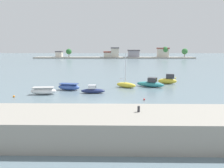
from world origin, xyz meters
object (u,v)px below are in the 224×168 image
at_px(mooring_buoy_0, 14,96).
at_px(moored_boat_2, 93,90).
at_px(moored_boat_4, 151,84).
at_px(moored_boat_5, 168,80).
at_px(moored_boat_1, 69,87).
at_px(mooring_buoy_2, 175,78).
at_px(moored_boat_3, 126,85).
at_px(mooring_bollard, 139,109).
at_px(mooring_buoy_1, 144,99).
at_px(moored_boat_0, 43,91).

bearing_deg(mooring_buoy_0, moored_boat_2, 15.25).
relative_size(moored_boat_4, moored_boat_5, 1.41).
height_order(moored_boat_1, moored_boat_2, moored_boat_2).
distance_m(moored_boat_1, mooring_buoy_2, 25.18).
bearing_deg(mooring_buoy_0, moored_boat_5, 25.28).
xyz_separation_m(mooring_buoy_0, mooring_buoy_2, (28.43, 18.47, 0.02)).
height_order(moored_boat_1, moored_boat_3, moored_boat_3).
bearing_deg(mooring_bollard, moored_boat_2, 107.91).
bearing_deg(moored_boat_3, mooring_buoy_1, -48.63).
relative_size(mooring_bollard, moored_boat_1, 0.12).
height_order(moored_boat_4, moored_boat_5, moored_boat_5).
distance_m(moored_boat_5, mooring_buoy_0, 27.83).
xyz_separation_m(moored_boat_1, mooring_buoy_0, (-6.91, -5.40, -0.40)).
bearing_deg(moored_boat_1, moored_boat_5, 31.46).
bearing_deg(mooring_bollard, moored_boat_5, 71.72).
height_order(mooring_bollard, moored_boat_4, mooring_bollard).
relative_size(moored_boat_1, moored_boat_4, 0.77).
bearing_deg(moored_boat_3, mooring_buoy_0, -126.48).
xyz_separation_m(moored_boat_2, mooring_buoy_0, (-11.22, -3.06, -0.30)).
distance_m(mooring_bollard, moored_boat_2, 17.85).
xyz_separation_m(moored_boat_0, mooring_buoy_0, (-3.69, -2.02, -0.40)).
bearing_deg(moored_boat_1, mooring_buoy_0, -130.12).
xyz_separation_m(mooring_bollard, moored_boat_5, (8.49, 25.70, -1.73)).
height_order(moored_boat_0, mooring_buoy_0, moored_boat_0).
bearing_deg(moored_boat_2, moored_boat_5, 32.22).
height_order(moored_boat_3, moored_boat_4, moored_boat_3).
xyz_separation_m(moored_boat_1, moored_boat_3, (9.80, 2.37, -0.04)).
bearing_deg(moored_boat_4, moored_boat_0, -133.06).
height_order(moored_boat_0, mooring_buoy_1, moored_boat_0).
relative_size(moored_boat_3, moored_boat_4, 1.16).
relative_size(moored_boat_2, mooring_buoy_0, 12.70).
bearing_deg(mooring_buoy_2, mooring_buoy_1, -115.87).
xyz_separation_m(moored_boat_2, mooring_buoy_2, (17.21, 15.41, -0.28)).
height_order(moored_boat_2, moored_boat_3, moored_boat_3).
bearing_deg(mooring_bollard, mooring_buoy_0, 140.35).
bearing_deg(mooring_bollard, moored_boat_1, 116.93).
xyz_separation_m(moored_boat_1, moored_boat_4, (14.33, 3.17, 0.06)).
xyz_separation_m(moored_boat_2, moored_boat_5, (13.94, 8.83, 0.28)).
relative_size(mooring_bollard, mooring_buoy_1, 1.82).
bearing_deg(mooring_buoy_0, moored_boat_4, 21.96).
distance_m(mooring_bollard, mooring_buoy_1, 12.80).
xyz_separation_m(moored_boat_4, mooring_buoy_0, (-21.24, -8.56, -0.46)).
height_order(moored_boat_0, moored_boat_2, moored_boat_2).
distance_m(moored_boat_1, moored_boat_4, 14.67).
xyz_separation_m(moored_boat_5, mooring_buoy_1, (-6.37, -13.30, -0.59)).
distance_m(moored_boat_1, moored_boat_5, 19.37).
height_order(moored_boat_4, mooring_buoy_2, moored_boat_4).
bearing_deg(moored_boat_4, mooring_bollard, -75.06).
xyz_separation_m(moored_boat_5, mooring_buoy_0, (-25.16, -11.89, -0.57)).
distance_m(moored_boat_0, moored_boat_5, 23.63).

